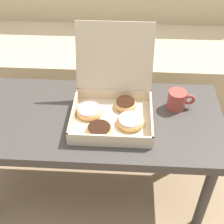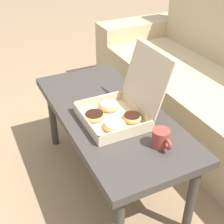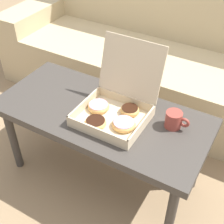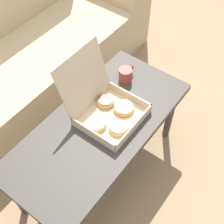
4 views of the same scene
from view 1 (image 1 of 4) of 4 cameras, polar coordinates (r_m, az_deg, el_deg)
The scene contains 5 objects.
ground_plane at distance 1.70m, azimuth -2.39°, elevation -10.49°, with size 12.00×12.00×0.00m, color #937756.
couch at distance 2.11m, azimuth -0.67°, elevation 12.13°, with size 2.46×0.77×0.93m.
coffee_table at distance 1.32m, azimuth -3.29°, elevation -2.48°, with size 1.07×0.49×0.48m.
pastry_box at distance 1.25m, azimuth 0.05°, elevation 1.30°, with size 0.32×0.36×0.33m.
coffee_mug at distance 1.33m, azimuth 11.89°, elevation 2.20°, with size 0.11×0.08×0.08m.
Camera 1 is at (0.13, -1.05, 1.33)m, focal length 50.00 mm.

